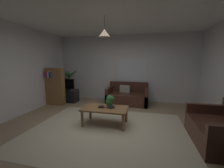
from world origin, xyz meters
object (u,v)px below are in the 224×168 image
(remote_on_table_0, at_px, (112,108))
(tv_stand, at_px, (67,96))
(tv, at_px, (66,84))
(book_on_table_1, at_px, (101,106))
(book_on_table_0, at_px, (101,107))
(coffee_table, at_px, (105,110))
(potted_palm_corner, at_px, (69,84))
(bookshelf_corner, at_px, (55,86))
(couch_right_side, at_px, (220,131))
(pendant_lamp, at_px, (104,33))
(couch_under_window, at_px, (127,97))
(potted_plant_on_table, at_px, (110,101))

(remote_on_table_0, bearing_deg, tv_stand, -16.44)
(remote_on_table_0, xyz_separation_m, tv, (-2.34, 1.74, 0.26))
(book_on_table_1, height_order, remote_on_table_0, book_on_table_1)
(book_on_table_0, bearing_deg, coffee_table, 7.82)
(potted_palm_corner, bearing_deg, bookshelf_corner, -92.81)
(tv_stand, bearing_deg, remote_on_table_0, -37.00)
(book_on_table_0, bearing_deg, couch_right_side, -8.30)
(tv_stand, relative_size, tv, 1.28)
(potted_palm_corner, xyz_separation_m, pendant_lamp, (2.28, -2.26, 1.66))
(tv, distance_m, pendant_lamp, 3.19)
(couch_under_window, bearing_deg, remote_on_table_0, -93.62)
(couch_under_window, bearing_deg, bookshelf_corner, -164.47)
(couch_right_side, bearing_deg, tv_stand, -115.15)
(book_on_table_0, xyz_separation_m, potted_palm_corner, (-2.18, 2.27, 0.18))
(book_on_table_0, height_order, tv_stand, tv_stand)
(couch_right_side, xyz_separation_m, potted_plant_on_table, (-2.36, 0.44, 0.35))
(book_on_table_1, relative_size, bookshelf_corner, 0.10)
(tv, xyz_separation_m, pendant_lamp, (2.14, -1.76, 1.58))
(couch_right_side, xyz_separation_m, tv, (-4.61, 2.14, 0.45))
(couch_under_window, distance_m, pendant_lamp, 2.89)
(couch_under_window, relative_size, remote_on_table_0, 9.68)
(tv_stand, bearing_deg, book_on_table_1, -41.33)
(potted_plant_on_table, relative_size, tv, 0.46)
(remote_on_table_0, distance_m, tv_stand, 2.93)
(coffee_table, distance_m, pendant_lamp, 1.93)
(coffee_table, xyz_separation_m, tv, (-2.14, 1.76, 0.34))
(tv, bearing_deg, remote_on_table_0, -36.67)
(bookshelf_corner, bearing_deg, book_on_table_1, -30.35)
(potted_plant_on_table, relative_size, bookshelf_corner, 0.23)
(book_on_table_0, xyz_separation_m, tv_stand, (-2.05, 1.79, -0.21))
(remote_on_table_0, bearing_deg, couch_under_window, -73.05)
(book_on_table_0, xyz_separation_m, pendant_lamp, (0.10, 0.01, 1.85))
(couch_right_side, bearing_deg, couch_under_window, -138.25)
(tv_stand, bearing_deg, couch_right_side, -25.15)
(potted_palm_corner, height_order, bookshelf_corner, bookshelf_corner)
(book_on_table_1, relative_size, remote_on_table_0, 0.85)
(coffee_table, bearing_deg, potted_palm_corner, 135.27)
(book_on_table_0, height_order, potted_palm_corner, potted_palm_corner)
(book_on_table_0, relative_size, pendant_lamp, 0.32)
(potted_plant_on_table, xyz_separation_m, pendant_lamp, (-0.12, -0.05, 1.69))
(couch_under_window, distance_m, book_on_table_1, 2.10)
(remote_on_table_0, height_order, potted_plant_on_table, potted_plant_on_table)
(tv, distance_m, bookshelf_corner, 0.51)
(tv, bearing_deg, tv_stand, 90.00)
(book_on_table_0, bearing_deg, pendant_lamp, 7.82)
(tv_stand, xyz_separation_m, pendant_lamp, (2.14, -1.78, 2.06))
(potted_plant_on_table, bearing_deg, tv, 142.91)
(tv_stand, height_order, tv, tv)
(remote_on_table_0, distance_m, bookshelf_corner, 2.84)
(coffee_table, bearing_deg, tv_stand, 140.31)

